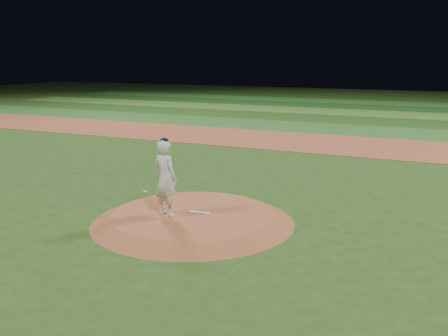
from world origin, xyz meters
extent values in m
plane|color=#294C18|center=(0.00, 0.00, 0.00)|extent=(120.00, 120.00, 0.00)
cube|color=#A04F31|center=(0.00, 14.00, 0.01)|extent=(70.00, 6.00, 0.02)
cube|color=#2D6825|center=(0.00, 19.50, 0.01)|extent=(70.00, 5.00, 0.02)
cube|color=#214C18|center=(0.00, 24.50, 0.01)|extent=(70.00, 5.00, 0.02)
cube|color=#447A2C|center=(0.00, 29.50, 0.01)|extent=(70.00, 5.00, 0.02)
cube|color=#1D4D18|center=(0.00, 34.50, 0.01)|extent=(70.00, 5.00, 0.02)
cube|color=#307229|center=(0.00, 39.50, 0.01)|extent=(70.00, 5.00, 0.02)
cube|color=#214E19|center=(0.00, 44.50, 0.01)|extent=(70.00, 5.00, 0.02)
cone|color=#A45732|center=(0.00, 0.00, 0.12)|extent=(5.50, 5.50, 0.25)
cube|color=silver|center=(0.16, 0.09, 0.26)|extent=(0.58, 0.22, 0.03)
ellipsoid|color=silver|center=(-2.33, 1.19, 0.29)|extent=(0.14, 0.14, 0.07)
imported|color=white|center=(-0.56, -0.47, 1.27)|extent=(0.85, 0.66, 2.05)
ellipsoid|color=black|center=(-0.56, -0.47, 2.28)|extent=(0.22, 0.22, 0.15)
camera|label=1|loc=(6.24, -11.39, 4.39)|focal=40.00mm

